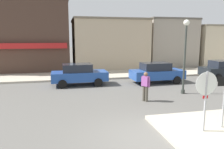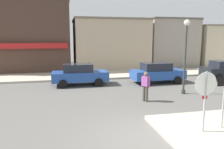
{
  "view_description": "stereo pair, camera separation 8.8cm",
  "coord_description": "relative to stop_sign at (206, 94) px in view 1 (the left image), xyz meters",
  "views": [
    {
      "loc": [
        -2.82,
        -6.64,
        3.42
      ],
      "look_at": [
        -0.32,
        4.5,
        1.5
      ],
      "focal_mm": 35.0,
      "sensor_mm": 36.0,
      "label": 1
    },
    {
      "loc": [
        -2.74,
        -6.66,
        3.42
      ],
      "look_at": [
        -0.32,
        4.5,
        1.5
      ],
      "focal_mm": 35.0,
      "sensor_mm": 36.0,
      "label": 2
    }
  ],
  "objects": [
    {
      "name": "parked_car_second",
      "position": [
        2.17,
        8.89,
        -0.71
      ],
      "size": [
        4.06,
        2.0,
        1.56
      ],
      "color": "#234C9E",
      "rests_on": "ground"
    },
    {
      "name": "building_storefront_left_near",
      "position": [
        0.31,
        18.09,
        1.21
      ],
      "size": [
        7.99,
        6.48,
        5.44
      ],
      "color": "tan",
      "rests_on": "ground"
    },
    {
      "name": "lamp_post",
      "position": [
        2.42,
        5.47,
        1.44
      ],
      "size": [
        0.36,
        0.36,
        4.54
      ],
      "color": "#333833",
      "rests_on": "ground"
    },
    {
      "name": "building_corner_shop",
      "position": [
        -8.72,
        19.74,
        2.24
      ],
      "size": [
        9.46,
        10.04,
        7.51
      ],
      "color": "#473328",
      "rests_on": "ground"
    },
    {
      "name": "kerb_far",
      "position": [
        -1.96,
        12.98,
        -1.44
      ],
      "size": [
        80.0,
        4.0,
        0.15
      ],
      "primitive_type": "cube",
      "color": "#B7AD99",
      "rests_on": "ground"
    },
    {
      "name": "pedestrian_crossing_near",
      "position": [
        -0.48,
        4.41,
        -0.65
      ],
      "size": [
        0.38,
        0.51,
        1.61
      ],
      "color": "#4C473D",
      "rests_on": "ground"
    },
    {
      "name": "parked_car_nearest",
      "position": [
        -3.69,
        9.37,
        -0.71
      ],
      "size": [
        4.02,
        1.92,
        1.56
      ],
      "color": "#234C9E",
      "rests_on": "ground"
    },
    {
      "name": "ground_plane",
      "position": [
        -1.96,
        0.2,
        -1.52
      ],
      "size": [
        160.0,
        160.0,
        0.0
      ],
      "primitive_type": "plane",
      "color": "#5B5954"
    },
    {
      "name": "building_storefront_left_mid",
      "position": [
        7.59,
        18.84,
        1.3
      ],
      "size": [
        5.83,
        6.4,
        5.63
      ],
      "color": "#9E9384",
      "rests_on": "ground"
    },
    {
      "name": "one_way_sign",
      "position": [
        0.89,
        0.15,
        -0.19
      ],
      "size": [
        0.6,
        0.06,
        2.1
      ],
      "color": "#9E9EA3",
      "rests_on": "ground"
    },
    {
      "name": "building_storefront_right_near",
      "position": [
        14.93,
        18.92,
        0.95
      ],
      "size": [
        8.18,
        7.1,
        4.93
      ],
      "color": "beige",
      "rests_on": "ground"
    },
    {
      "name": "stop_sign",
      "position": [
        0.0,
        0.0,
        0.0
      ],
      "size": [
        0.82,
        0.07,
        2.3
      ],
      "color": "#9E9EA3",
      "rests_on": "ground"
    }
  ]
}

